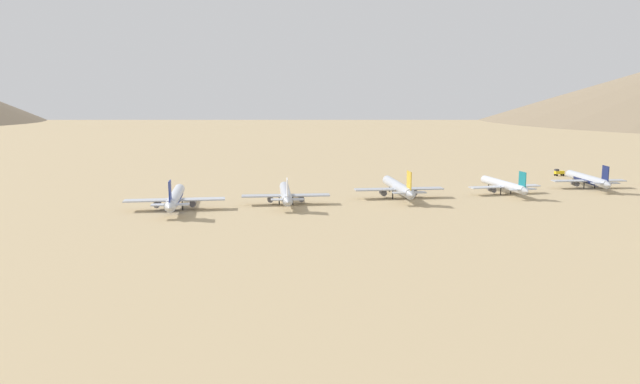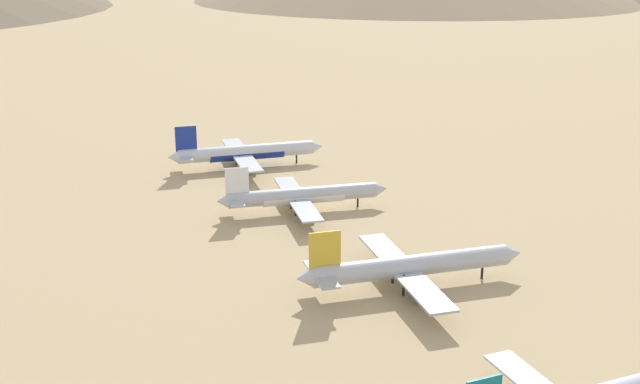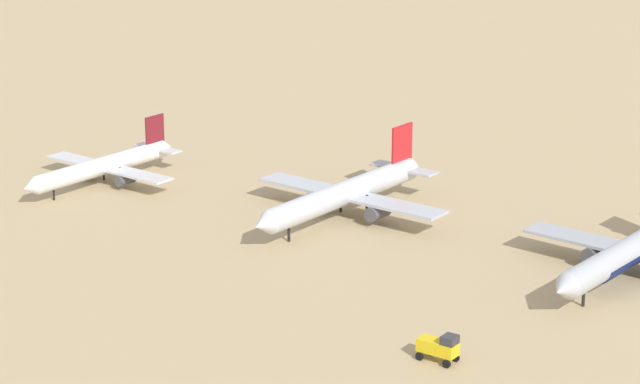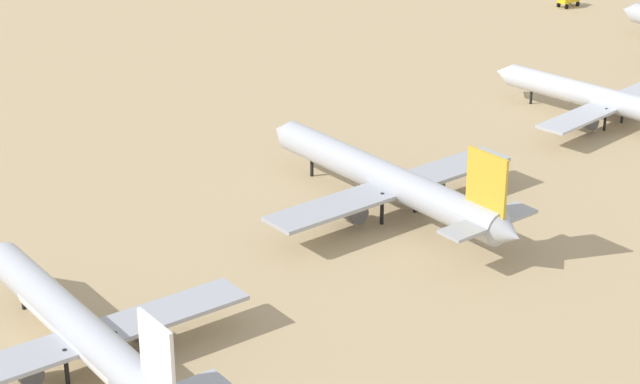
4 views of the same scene
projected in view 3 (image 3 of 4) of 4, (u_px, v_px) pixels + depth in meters
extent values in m
cylinder|color=white|center=(103.00, 166.00, 233.22)|extent=(31.76, 8.69, 3.34)
cone|color=white|center=(30.00, 187.00, 220.17)|extent=(3.33, 3.71, 3.27)
cone|color=white|center=(167.00, 147.00, 246.13)|extent=(2.94, 3.38, 3.01)
cube|color=maroon|center=(155.00, 131.00, 242.59)|extent=(4.82, 1.13, 6.15)
cube|color=silver|center=(157.00, 148.00, 244.04)|extent=(4.57, 10.88, 0.32)
cube|color=silver|center=(108.00, 167.00, 234.39)|extent=(9.43, 30.21, 0.40)
cylinder|color=#4C4C54|center=(125.00, 179.00, 231.14)|extent=(3.98, 2.62, 2.02)
cylinder|color=#4C4C54|center=(86.00, 170.00, 237.29)|extent=(3.98, 2.62, 2.02)
cylinder|color=black|center=(54.00, 191.00, 224.71)|extent=(0.39, 0.39, 3.36)
cylinder|color=black|center=(120.00, 176.00, 234.14)|extent=(0.39, 0.39, 3.36)
cylinder|color=black|center=(104.00, 172.00, 236.81)|extent=(0.39, 0.39, 3.36)
cylinder|color=silver|center=(344.00, 193.00, 213.68)|extent=(39.28, 11.15, 4.14)
cone|color=silver|center=(263.00, 225.00, 197.66)|extent=(4.16, 4.62, 4.05)
cone|color=silver|center=(414.00, 167.00, 229.54)|extent=(3.67, 4.21, 3.72)
cube|color=red|center=(402.00, 146.00, 225.17)|extent=(5.96, 1.46, 7.62)
cube|color=#B6BBC5|center=(404.00, 168.00, 226.97)|extent=(5.78, 13.47, 0.39)
cube|color=#B6BBC5|center=(350.00, 195.00, 215.12)|extent=(12.04, 37.37, 0.49)
cylinder|color=#4C4C54|center=(378.00, 212.00, 211.05)|extent=(4.95, 3.29, 2.50)
cylinder|color=#4C4C54|center=(317.00, 198.00, 218.77)|extent=(4.95, 3.29, 2.50)
cylinder|color=black|center=(289.00, 229.00, 203.24)|extent=(0.48, 0.48, 4.16)
cylinder|color=black|center=(367.00, 207.00, 214.79)|extent=(0.48, 0.48, 4.16)
cylinder|color=black|center=(341.00, 200.00, 218.13)|extent=(0.48, 0.48, 4.16)
cylinder|color=#B2B7C1|center=(632.00, 250.00, 186.79)|extent=(38.33, 11.77, 4.04)
cone|color=#B2B7C1|center=(563.00, 289.00, 171.42)|extent=(4.14, 4.57, 3.96)
cube|color=#A4A8B2|center=(636.00, 251.00, 188.18)|extent=(12.59, 36.51, 0.48)
cylinder|color=#4C4C54|center=(594.00, 253.00, 191.87)|extent=(4.87, 3.31, 2.45)
cylinder|color=black|center=(584.00, 293.00, 176.78)|extent=(0.47, 0.47, 4.07)
cylinder|color=black|center=(622.00, 256.00, 191.15)|extent=(0.47, 0.47, 4.07)
cylinder|color=#141E51|center=(632.00, 252.00, 186.88)|extent=(21.46, 8.26, 4.05)
cube|color=yellow|center=(438.00, 347.00, 159.29)|extent=(2.95, 5.45, 1.70)
cube|color=#333338|center=(450.00, 340.00, 157.94)|extent=(2.28, 2.05, 1.10)
cylinder|color=black|center=(455.00, 358.00, 159.51)|extent=(0.49, 1.14, 1.10)
cylinder|color=black|center=(446.00, 364.00, 157.71)|extent=(0.49, 1.14, 1.10)
cylinder|color=black|center=(429.00, 350.00, 161.68)|extent=(0.49, 1.14, 1.10)
cylinder|color=black|center=(420.00, 356.00, 159.88)|extent=(0.49, 1.14, 1.10)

